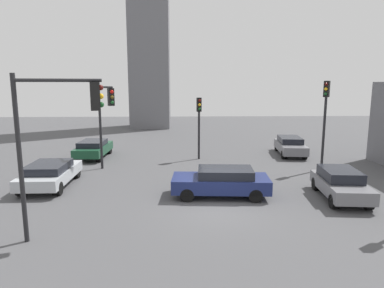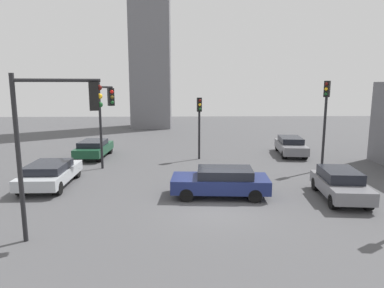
% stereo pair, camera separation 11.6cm
% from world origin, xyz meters
% --- Properties ---
extents(ground_plane, '(86.47, 86.47, 0.00)m').
position_xyz_m(ground_plane, '(0.00, 0.00, 0.00)').
color(ground_plane, '#4C4C4F').
extents(traffic_light_0, '(1.47, 2.48, 5.61)m').
position_xyz_m(traffic_light_0, '(-6.20, 6.54, 3.91)').
color(traffic_light_0, black).
rests_on(traffic_light_0, ground_plane).
extents(traffic_light_2, '(0.45, 0.48, 5.67)m').
position_xyz_m(traffic_light_2, '(7.46, 6.70, 3.92)').
color(traffic_light_2, black).
rests_on(traffic_light_2, ground_plane).
extents(traffic_light_3, '(0.36, 0.48, 4.50)m').
position_xyz_m(traffic_light_3, '(-0.27, 10.23, 3.17)').
color(traffic_light_3, black).
rests_on(traffic_light_3, ground_plane).
extents(traffic_light_4, '(2.83, 1.01, 5.85)m').
position_xyz_m(traffic_light_4, '(-5.91, -2.61, 4.12)').
color(traffic_light_4, black).
rests_on(traffic_light_4, ground_plane).
extents(car_0, '(2.20, 4.19, 1.42)m').
position_xyz_m(car_0, '(6.08, 1.18, 0.75)').
color(car_0, slate).
rests_on(car_0, ground_plane).
extents(car_1, '(2.09, 4.36, 1.32)m').
position_xyz_m(car_1, '(-8.15, 10.95, 0.72)').
color(car_1, '#19472D').
rests_on(car_1, ground_plane).
extents(car_2, '(4.84, 2.27, 1.42)m').
position_xyz_m(car_2, '(0.39, 1.71, 0.76)').
color(car_2, navy).
rests_on(car_2, ground_plane).
extents(car_3, '(2.19, 4.70, 1.32)m').
position_xyz_m(car_3, '(-8.68, 3.68, 0.72)').
color(car_3, '#ADB2B7').
rests_on(car_3, ground_plane).
extents(car_4, '(2.31, 4.65, 1.38)m').
position_xyz_m(car_4, '(6.95, 11.56, 0.73)').
color(car_4, slate).
rests_on(car_4, ground_plane).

